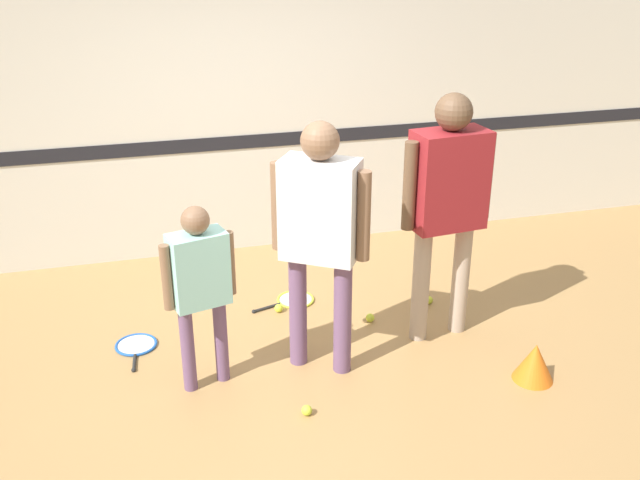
# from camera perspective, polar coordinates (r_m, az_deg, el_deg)

# --- Properties ---
(ground_plane) EXTENTS (16.00, 16.00, 0.00)m
(ground_plane) POSITION_cam_1_polar(r_m,az_deg,el_deg) (4.90, -0.88, -10.68)
(ground_plane) COLOR #A87F4C
(wall_back) EXTENTS (16.00, 0.07, 3.20)m
(wall_back) POSITION_cam_1_polar(r_m,az_deg,el_deg) (6.32, -6.04, 12.90)
(wall_back) COLOR silver
(wall_back) RESTS_ON ground_plane
(person_instructor) EXTENTS (0.56, 0.48, 1.72)m
(person_instructor) POSITION_cam_1_polar(r_m,az_deg,el_deg) (4.49, 0.00, 1.37)
(person_instructor) COLOR #6B4C70
(person_instructor) RESTS_ON ground_plane
(person_student_left) EXTENTS (0.46, 0.27, 1.25)m
(person_student_left) POSITION_cam_1_polar(r_m,az_deg,el_deg) (4.48, -9.61, -3.07)
(person_student_left) COLOR #6B4C70
(person_student_left) RESTS_ON ground_plane
(person_student_right) EXTENTS (0.68, 0.32, 1.79)m
(person_student_right) POSITION_cam_1_polar(r_m,az_deg,el_deg) (4.95, 10.18, 3.75)
(person_student_right) COLOR tan
(person_student_right) RESTS_ON ground_plane
(racket_spare_on_floor) EXTENTS (0.57, 0.38, 0.03)m
(racket_spare_on_floor) POSITION_cam_1_polar(r_m,az_deg,el_deg) (5.78, -2.15, -4.82)
(racket_spare_on_floor) COLOR #C6D838
(racket_spare_on_floor) RESTS_ON ground_plane
(racket_second_spare) EXTENTS (0.32, 0.51, 0.03)m
(racket_second_spare) POSITION_cam_1_polar(r_m,az_deg,el_deg) (5.35, -14.50, -8.19)
(racket_second_spare) COLOR blue
(racket_second_spare) RESTS_ON ground_plane
(tennis_ball_near_instructor) EXTENTS (0.07, 0.07, 0.07)m
(tennis_ball_near_instructor) POSITION_cam_1_polar(r_m,az_deg,el_deg) (4.53, -1.06, -13.47)
(tennis_ball_near_instructor) COLOR #CCE038
(tennis_ball_near_instructor) RESTS_ON ground_plane
(tennis_ball_by_spare_racket) EXTENTS (0.07, 0.07, 0.07)m
(tennis_ball_by_spare_racket) POSITION_cam_1_polar(r_m,az_deg,el_deg) (5.62, -3.33, -5.47)
(tennis_ball_by_spare_racket) COLOR #CCE038
(tennis_ball_by_spare_racket) RESTS_ON ground_plane
(tennis_ball_stray_left) EXTENTS (0.07, 0.07, 0.07)m
(tennis_ball_stray_left) POSITION_cam_1_polar(r_m,az_deg,el_deg) (5.79, 8.69, -4.77)
(tennis_ball_stray_left) COLOR #CCE038
(tennis_ball_stray_left) RESTS_ON ground_plane
(tennis_ball_stray_right) EXTENTS (0.07, 0.07, 0.07)m
(tennis_ball_stray_right) POSITION_cam_1_polar(r_m,az_deg,el_deg) (5.49, 4.03, -6.23)
(tennis_ball_stray_right) COLOR #CCE038
(tennis_ball_stray_right) RESTS_ON ground_plane
(training_cone) EXTENTS (0.27, 0.27, 0.27)m
(training_cone) POSITION_cam_1_polar(r_m,az_deg,el_deg) (4.99, 16.79, -9.33)
(training_cone) COLOR orange
(training_cone) RESTS_ON ground_plane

